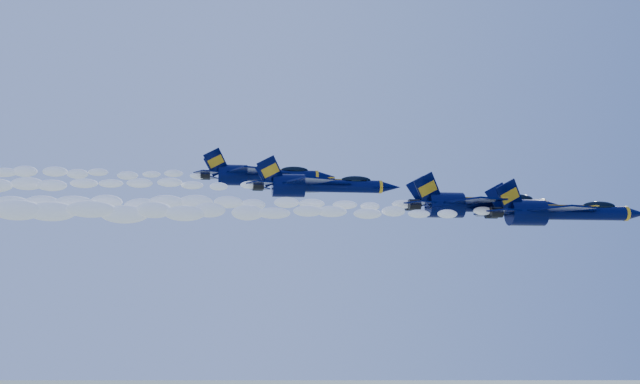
{
  "coord_description": "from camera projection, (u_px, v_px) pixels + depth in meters",
  "views": [
    {
      "loc": [
        -17.66,
        -72.86,
        144.09
      ],
      "look_at": [
        -6.9,
        -0.32,
        152.87
      ],
      "focal_mm": 40.0,
      "sensor_mm": 36.0,
      "label": 1
    }
  ],
  "objects": [
    {
      "name": "jet_lead",
      "position": [
        558.0,
        212.0,
        67.67
      ],
      "size": [
        16.18,
        13.27,
        6.01
      ],
      "color": "#010631"
    },
    {
      "name": "jet_fourth",
      "position": [
        260.0,
        175.0,
        87.2
      ],
      "size": [
        16.55,
        13.57,
        6.15
      ],
      "color": "#010631"
    },
    {
      "name": "jet_third",
      "position": [
        318.0,
        185.0,
        75.28
      ],
      "size": [
        15.86,
        13.01,
        5.89
      ],
      "color": "#010631"
    },
    {
      "name": "smoke_trail_jet_lead",
      "position": [
        255.0,
        212.0,
        63.43
      ],
      "size": [
        43.78,
        1.8,
        1.62
      ],
      "primitive_type": "ellipsoid",
      "color": "white"
    },
    {
      "name": "smoke_trail_jet_second",
      "position": [
        178.0,
        204.0,
        65.58
      ],
      "size": [
        43.78,
        1.8,
        1.62
      ],
      "primitive_type": "ellipsoid",
      "color": "white"
    },
    {
      "name": "smoke_trail_jet_third",
      "position": [
        34.0,
        184.0,
        71.05
      ],
      "size": [
        43.78,
        1.77,
        1.59
      ],
      "primitive_type": "ellipsoid",
      "color": "white"
    },
    {
      "name": "jet_second",
      "position": [
        477.0,
        204.0,
        69.83
      ],
      "size": [
        16.2,
        13.29,
        6.02
      ],
      "color": "#010631"
    },
    {
      "name": "smoke_trail_jet_fourth",
      "position": [
        11.0,
        173.0,
        82.93
      ],
      "size": [
        43.78,
        1.84,
        1.66
      ],
      "primitive_type": "ellipsoid",
      "color": "white"
    }
  ]
}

